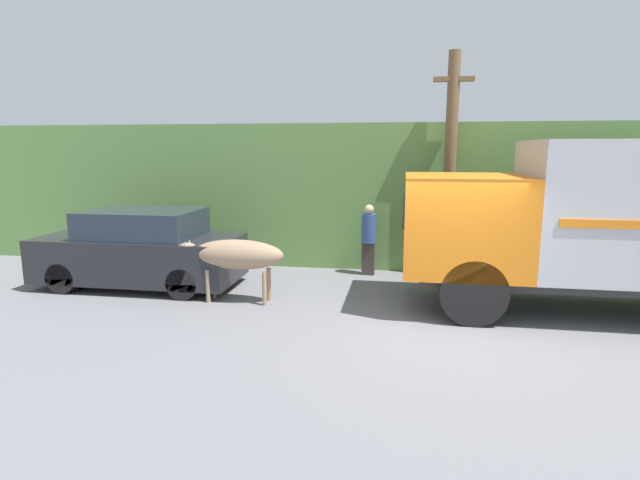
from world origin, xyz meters
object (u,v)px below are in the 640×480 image
Objects in this scene: brown_cow at (236,255)px; parked_suv at (141,250)px; pedestrian_on_hill at (369,237)px; utility_pole at (450,164)px; cargo_truck at (622,219)px.

parked_suv is at bearing 167.68° from brown_cow.
parked_suv reaches higher than pedestrian_on_hill.
pedestrian_on_hill is 2.55m from utility_pole.
brown_cow is 2.57m from parked_suv.
pedestrian_on_hill is at bearing 21.51° from parked_suv.
pedestrian_on_hill reaches higher than brown_cow.
cargo_truck reaches higher than brown_cow.
utility_pole is (1.85, 0.14, 1.76)m from pedestrian_on_hill.
cargo_truck is at bearing -1.44° from parked_suv.
parked_suv is (-9.63, 0.34, -0.96)m from cargo_truck.
brown_cow is at bearing -16.08° from parked_suv.
cargo_truck is 7.24m from brown_cow.
utility_pole is at bearing 36.94° from brown_cow.
parked_suv is 2.56× the size of pedestrian_on_hill.
utility_pole is at bearing -171.07° from pedestrian_on_hill.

